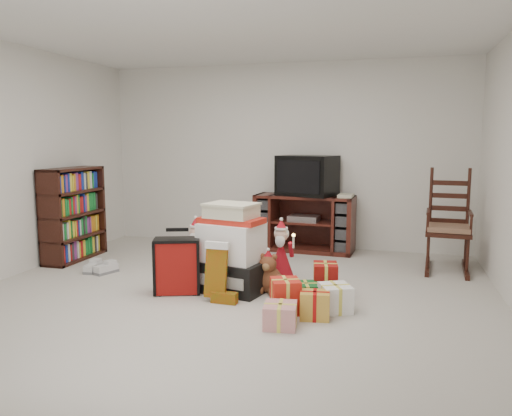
% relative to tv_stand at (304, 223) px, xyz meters
% --- Properties ---
extents(room, '(5.01, 5.01, 2.51)m').
position_rel_tv_stand_xyz_m(room, '(-0.34, -2.24, 0.88)').
color(room, beige).
rests_on(room, ground).
extents(tv_stand, '(1.33, 0.55, 0.74)m').
position_rel_tv_stand_xyz_m(tv_stand, '(0.00, 0.00, 0.00)').
color(tv_stand, '#491B14').
rests_on(tv_stand, floor).
extents(bookshelf, '(0.31, 0.93, 1.14)m').
position_rel_tv_stand_xyz_m(bookshelf, '(-2.66, -1.24, 0.17)').
color(bookshelf, '#34150E').
rests_on(bookshelf, floor).
extents(rocking_chair, '(0.54, 0.83, 1.20)m').
position_rel_tv_stand_xyz_m(rocking_chair, '(1.74, -0.51, 0.04)').
color(rocking_chair, '#34150E').
rests_on(rocking_chair, floor).
extents(gift_pile, '(0.76, 0.62, 0.85)m').
position_rel_tv_stand_xyz_m(gift_pile, '(-0.37, -1.95, -0.00)').
color(gift_pile, black).
rests_on(gift_pile, floor).
extents(red_suitcase, '(0.46, 0.34, 0.63)m').
position_rel_tv_stand_xyz_m(red_suitcase, '(-0.85, -2.18, -0.10)').
color(red_suitcase, maroon).
rests_on(red_suitcase, floor).
extents(stocking, '(0.26, 0.12, 0.56)m').
position_rel_tv_stand_xyz_m(stocking, '(-0.41, -2.30, -0.09)').
color(stocking, '#0E6A0B').
rests_on(stocking, floor).
extents(teddy_bear, '(0.25, 0.22, 0.38)m').
position_rel_tv_stand_xyz_m(teddy_bear, '(-0.01, -1.91, -0.21)').
color(teddy_bear, brown).
rests_on(teddy_bear, floor).
extents(santa_figurine, '(0.32, 0.30, 0.65)m').
position_rel_tv_stand_xyz_m(santa_figurine, '(0.01, -1.44, -0.12)').
color(santa_figurine, maroon).
rests_on(santa_figurine, floor).
extents(mrs_claus_figurine, '(0.31, 0.29, 0.64)m').
position_rel_tv_stand_xyz_m(mrs_claus_figurine, '(-0.94, -1.49, -0.13)').
color(mrs_claus_figurine, maroon).
rests_on(mrs_claus_figurine, floor).
extents(sneaker_pair, '(0.34, 0.29, 0.10)m').
position_rel_tv_stand_xyz_m(sneaker_pair, '(-2.00, -1.72, -0.33)').
color(sneaker_pair, silver).
rests_on(sneaker_pair, floor).
extents(gift_cluster, '(0.73, 1.02, 0.25)m').
position_rel_tv_stand_xyz_m(gift_cluster, '(0.45, -2.34, -0.25)').
color(gift_cluster, red).
rests_on(gift_cluster, floor).
extents(crt_television, '(0.83, 0.70, 0.52)m').
position_rel_tv_stand_xyz_m(crt_television, '(0.03, -0.00, 0.63)').
color(crt_television, black).
rests_on(crt_television, tv_stand).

